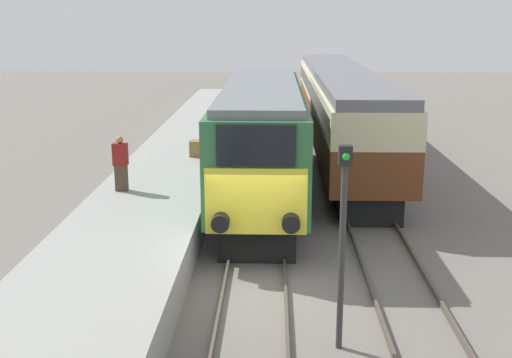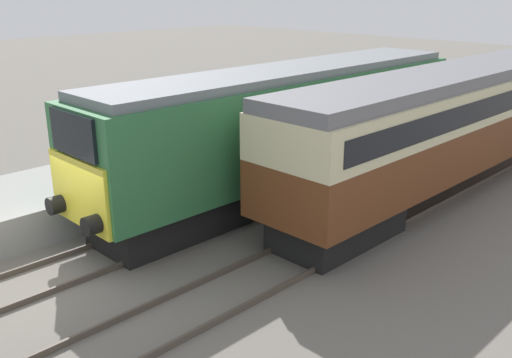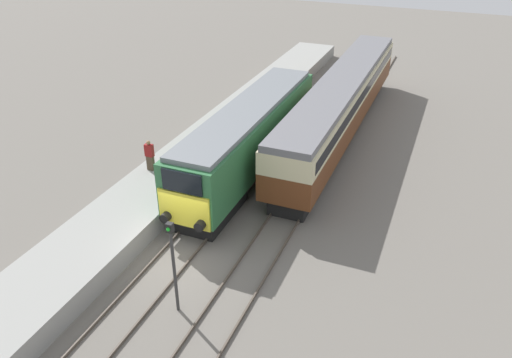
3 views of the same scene
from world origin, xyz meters
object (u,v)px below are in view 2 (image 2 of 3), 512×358
(passenger_carriage, at_px, (493,103))
(locomotive, at_px, (288,124))
(person_on_platform, at_px, (123,131))
(luggage_crate, at_px, (270,130))

(passenger_carriage, bearing_deg, locomotive, -115.95)
(person_on_platform, bearing_deg, passenger_carriage, 53.64)
(person_on_platform, height_order, luggage_crate, person_on_platform)
(locomotive, bearing_deg, luggage_crate, 144.70)
(person_on_platform, xyz_separation_m, luggage_crate, (1.78, 5.04, -0.54))
(locomotive, xyz_separation_m, luggage_crate, (-2.41, 1.71, -0.91))
(locomotive, bearing_deg, passenger_carriage, 64.05)
(locomotive, bearing_deg, person_on_platform, -141.53)
(locomotive, distance_m, person_on_platform, 5.38)
(locomotive, distance_m, passenger_carriage, 7.77)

